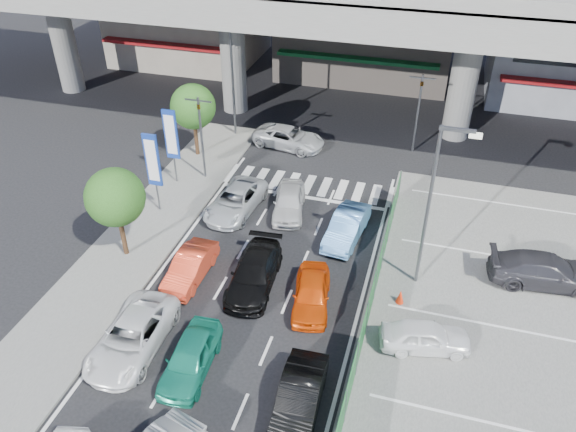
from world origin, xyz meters
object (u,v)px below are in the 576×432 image
(traffic_light_right, at_px, (420,95))
(wagon_silver_front_left, at_px, (236,201))
(tree_near, at_px, (115,197))
(tree_far, at_px, (193,107))
(parked_sedan_dgrey, at_px, (545,270))
(traffic_cone, at_px, (400,296))
(hatch_black_mid_right, at_px, (299,399))
(taxi_orange_left, at_px, (190,267))
(street_lamp_right, at_px, (434,196))
(traffic_light_left, at_px, (200,118))
(signboard_near, at_px, (153,162))
(signboard_far, at_px, (171,137))
(sedan_black_mid, at_px, (254,273))
(parked_sedan_white, at_px, (425,336))
(taxi_orange_right, at_px, (311,293))
(sedan_white_front_mid, at_px, (289,201))
(street_lamp_left, at_px, (234,68))
(sedan_white_mid_left, at_px, (132,336))
(kei_truck_front_right, at_px, (347,227))
(taxi_teal_mid, at_px, (190,357))
(crossing_wagon_silver, at_px, (289,138))

(traffic_light_right, bearing_deg, wagon_silver_front_left, -131.39)
(tree_near, relative_size, tree_far, 1.00)
(parked_sedan_dgrey, relative_size, traffic_cone, 7.25)
(hatch_black_mid_right, height_order, taxi_orange_left, hatch_black_mid_right)
(taxi_orange_left, distance_m, traffic_cone, 9.70)
(street_lamp_right, xyz_separation_m, tree_near, (-14.17, -2.00, -1.38))
(traffic_cone, bearing_deg, traffic_light_left, 148.74)
(signboard_near, bearing_deg, signboard_far, 97.59)
(sedan_black_mid, bearing_deg, hatch_black_mid_right, -62.28)
(signboard_near, distance_m, sedan_black_mid, 8.58)
(signboard_near, relative_size, traffic_cone, 6.82)
(signboard_far, distance_m, parked_sedan_white, 17.95)
(taxi_orange_right, relative_size, sedan_white_front_mid, 0.96)
(taxi_orange_left, height_order, parked_sedan_white, parked_sedan_white)
(street_lamp_right, relative_size, wagon_silver_front_left, 1.69)
(sedan_black_mid, bearing_deg, parked_sedan_white, -16.72)
(taxi_orange_left, distance_m, sedan_white_front_mid, 7.21)
(tree_far, bearing_deg, street_lamp_left, 67.16)
(sedan_white_mid_left, relative_size, parked_sedan_dgrey, 0.99)
(signboard_near, distance_m, kei_truck_front_right, 10.67)
(tree_far, height_order, taxi_orange_right, tree_far)
(sedan_white_mid_left, relative_size, parked_sedan_white, 1.36)
(traffic_light_left, distance_m, parked_sedan_dgrey, 19.60)
(wagon_silver_front_left, bearing_deg, signboard_near, -158.77)
(tree_far, relative_size, traffic_cone, 6.97)
(kei_truck_front_right, xyz_separation_m, traffic_cone, (3.26, -4.13, -0.29))
(taxi_orange_left, bearing_deg, parked_sedan_white, -6.43)
(traffic_light_left, xyz_separation_m, street_lamp_right, (13.37, -6.00, 0.83))
(traffic_light_right, bearing_deg, street_lamp_left, -175.17)
(traffic_light_left, relative_size, street_lamp_left, 0.65)
(tree_far, bearing_deg, hatch_black_mid_right, -55.90)
(traffic_light_left, distance_m, parked_sedan_white, 17.47)
(taxi_teal_mid, distance_m, taxi_orange_left, 5.51)
(sedan_white_front_mid, relative_size, parked_sedan_dgrey, 0.81)
(sedan_black_mid, xyz_separation_m, traffic_cone, (6.61, 0.63, -0.29))
(sedan_white_mid_left, bearing_deg, kei_truck_front_right, 53.87)
(kei_truck_front_right, bearing_deg, parked_sedan_dgrey, 0.46)
(traffic_light_left, bearing_deg, hatch_black_mid_right, -55.65)
(taxi_teal_mid, height_order, kei_truck_front_right, kei_truck_front_right)
(hatch_black_mid_right, relative_size, parked_sedan_dgrey, 0.84)
(taxi_teal_mid, bearing_deg, kei_truck_front_right, 64.74)
(sedan_white_front_mid, bearing_deg, sedan_black_mid, -99.61)
(parked_sedan_dgrey, bearing_deg, taxi_teal_mid, 118.17)
(parked_sedan_white, bearing_deg, signboard_near, 55.12)
(taxi_orange_left, height_order, wagon_silver_front_left, wagon_silver_front_left)
(signboard_far, height_order, tree_far, tree_far)
(sedan_black_mid, height_order, kei_truck_front_right, same)
(tree_near, xyz_separation_m, hatch_black_mid_right, (10.64, -6.39, -2.70))
(taxi_orange_right, xyz_separation_m, kei_truck_front_right, (0.51, 5.31, 0.03))
(kei_truck_front_right, bearing_deg, crossing_wagon_silver, 128.78)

